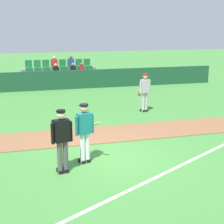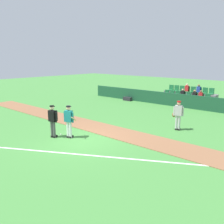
# 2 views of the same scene
# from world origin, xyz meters

# --- Properties ---
(ground_plane) EXTENTS (80.00, 80.00, 0.00)m
(ground_plane) POSITION_xyz_m (0.00, 0.00, 0.00)
(ground_plane) COLOR #42843A
(infield_dirt_path) EXTENTS (28.00, 1.90, 0.03)m
(infield_dirt_path) POSITION_xyz_m (0.00, 2.14, 0.01)
(infield_dirt_path) COLOR brown
(infield_dirt_path) RESTS_ON ground
(foul_line_chalk) EXTENTS (10.55, 5.90, 0.01)m
(foul_line_chalk) POSITION_xyz_m (3.00, -0.50, 0.01)
(foul_line_chalk) COLOR white
(foul_line_chalk) RESTS_ON ground
(dugout_fence) EXTENTS (20.00, 0.16, 1.16)m
(dugout_fence) POSITION_xyz_m (0.00, 11.41, 0.58)
(dugout_fence) COLOR #19472D
(dugout_fence) RESTS_ON ground
(stadium_bleachers) EXTENTS (5.00, 2.10, 1.90)m
(stadium_bleachers) POSITION_xyz_m (0.02, 12.86, 0.50)
(stadium_bleachers) COLOR slate
(stadium_bleachers) RESTS_ON ground
(batter_teal_jersey) EXTENTS (0.74, 0.68, 1.76)m
(batter_teal_jersey) POSITION_xyz_m (-0.76, -0.22, 0.97)
(batter_teal_jersey) COLOR white
(batter_teal_jersey) RESTS_ON ground
(umpire_home_plate) EXTENTS (0.58, 0.36, 1.76)m
(umpire_home_plate) POSITION_xyz_m (-1.47, -0.74, 1.00)
(umpire_home_plate) COLOR #4C4C4C
(umpire_home_plate) RESTS_ON ground
(runner_grey_jersey) EXTENTS (0.67, 0.38, 1.76)m
(runner_grey_jersey) POSITION_xyz_m (2.95, 4.90, 0.96)
(runner_grey_jersey) COLOR #B2B2B2
(runner_grey_jersey) RESTS_ON ground
(baseball) EXTENTS (0.07, 0.07, 0.07)m
(baseball) POSITION_xyz_m (-1.49, -0.26, 0.04)
(baseball) COLOR white
(baseball) RESTS_ON ground
(equipment_bag) EXTENTS (0.90, 0.36, 0.36)m
(equipment_bag) POSITION_xyz_m (-5.45, 10.96, 0.18)
(equipment_bag) COLOR #232328
(equipment_bag) RESTS_ON ground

